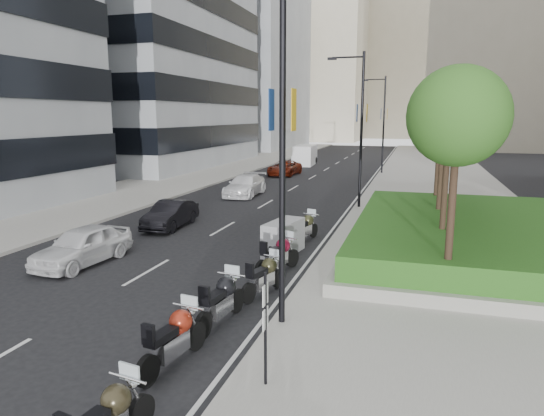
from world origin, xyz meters
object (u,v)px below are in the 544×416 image
at_px(motorcycle_6, 305,228).
at_px(car_a, 83,245).
at_px(motorcycle_2, 221,300).
at_px(lamp_post_1, 359,123).
at_px(motorcycle_4, 279,255).
at_px(lamp_post_2, 382,120).
at_px(car_c, 245,185).
at_px(motorcycle_1, 174,338).
at_px(motorcycle_3, 265,276).
at_px(lamp_post_0, 276,132).
at_px(car_b, 171,214).
at_px(motorcycle_5, 283,238).
at_px(car_d, 284,168).
at_px(parking_sign, 265,323).
at_px(delivery_van, 305,156).

relative_size(motorcycle_6, car_a, 0.53).
distance_m(motorcycle_2, motorcycle_6, 9.11).
distance_m(lamp_post_1, motorcycle_4, 13.49).
bearing_deg(lamp_post_2, car_c, -117.55).
bearing_deg(motorcycle_1, motorcycle_3, 1.21).
distance_m(motorcycle_3, motorcycle_4, 2.24).
bearing_deg(lamp_post_0, car_a, 159.47).
height_order(car_a, car_b, car_a).
bearing_deg(motorcycle_5, motorcycle_3, -161.84).
height_order(motorcycle_1, motorcycle_5, motorcycle_5).
height_order(motorcycle_3, car_d, car_d).
bearing_deg(car_b, parking_sign, -57.60).
distance_m(motorcycle_3, car_a, 7.54).
bearing_deg(motorcycle_3, motorcycle_2, -173.91).
relative_size(parking_sign, car_a, 0.59).
bearing_deg(car_a, lamp_post_1, 63.50).
distance_m(motorcycle_1, motorcycle_6, 11.46).
distance_m(lamp_post_0, car_b, 13.31).
relative_size(motorcycle_3, motorcycle_5, 0.93).
xyz_separation_m(lamp_post_2, motorcycle_2, (-1.42, -35.29, -4.41)).
height_order(motorcycle_4, motorcycle_6, motorcycle_4).
bearing_deg(motorcycle_2, motorcycle_1, -176.96).
bearing_deg(motorcycle_5, car_d, 25.29).
bearing_deg(motorcycle_5, motorcycle_1, -169.70).
relative_size(lamp_post_1, car_a, 2.14).
relative_size(lamp_post_1, motorcycle_5, 3.82).
xyz_separation_m(car_a, delivery_van, (-0.34, 38.38, 0.30)).
distance_m(lamp_post_0, parking_sign, 4.74).
distance_m(motorcycle_4, delivery_van, 37.99).
height_order(lamp_post_0, motorcycle_5, lamp_post_0).
xyz_separation_m(car_a, car_b, (0.21, 6.35, -0.06)).
bearing_deg(motorcycle_5, motorcycle_6, 0.80).
height_order(lamp_post_1, motorcycle_6, lamp_post_1).
xyz_separation_m(lamp_post_2, motorcycle_3, (-0.97, -32.92, -4.46)).
height_order(motorcycle_5, motorcycle_6, motorcycle_5).
relative_size(motorcycle_4, motorcycle_6, 1.00).
bearing_deg(motorcycle_2, lamp_post_2, 4.30).
relative_size(motorcycle_3, car_d, 0.46).
bearing_deg(motorcycle_1, lamp_post_0, -22.33).
distance_m(lamp_post_0, motorcycle_6, 9.96).
bearing_deg(lamp_post_1, motorcycle_1, -94.56).
xyz_separation_m(parking_sign, motorcycle_4, (-1.82, 7.31, -0.82)).
distance_m(lamp_post_1, car_c, 9.48).
bearing_deg(motorcycle_4, motorcycle_5, 33.25).
xyz_separation_m(parking_sign, motorcycle_6, (-1.89, 11.82, -0.84)).
bearing_deg(car_c, car_b, -92.95).
xyz_separation_m(lamp_post_0, motorcycle_1, (-1.57, -2.63, -4.42)).
xyz_separation_m(lamp_post_0, delivery_van, (-8.77, 41.53, -4.04)).
distance_m(lamp_post_0, motorcycle_2, 4.64).
relative_size(lamp_post_0, delivery_van, 1.69).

